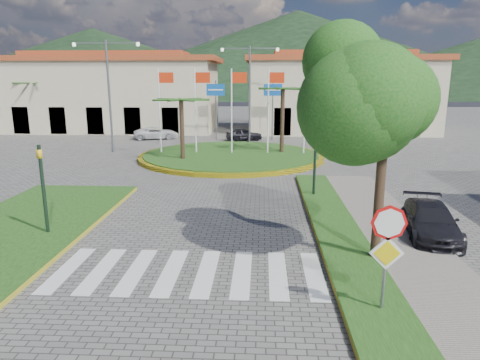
{
  "coord_description": "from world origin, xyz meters",
  "views": [
    {
      "loc": [
        2.12,
        -7.02,
        5.29
      ],
      "look_at": [
        1.34,
        8.0,
        1.74
      ],
      "focal_mm": 32.0,
      "sensor_mm": 36.0,
      "label": 1
    }
  ],
  "objects_px": {
    "car_side_right": "(430,221)",
    "white_van": "(156,133)",
    "car_dark_a": "(244,134)",
    "car_dark_b": "(314,129)",
    "deciduous_tree": "(388,84)",
    "stop_sign": "(387,243)",
    "roundabout_island": "(231,155)"
  },
  "relations": [
    {
      "from": "car_side_right",
      "to": "white_van",
      "type": "bearing_deg",
      "value": 132.55
    },
    {
      "from": "car_dark_a",
      "to": "car_side_right",
      "type": "distance_m",
      "value": 24.64
    },
    {
      "from": "white_van",
      "to": "car_dark_b",
      "type": "relative_size",
      "value": 1.05
    },
    {
      "from": "deciduous_tree",
      "to": "car_side_right",
      "type": "height_order",
      "value": "deciduous_tree"
    },
    {
      "from": "white_van",
      "to": "deciduous_tree",
      "type": "bearing_deg",
      "value": -167.96
    },
    {
      "from": "car_dark_a",
      "to": "car_dark_b",
      "type": "relative_size",
      "value": 0.84
    },
    {
      "from": "car_dark_a",
      "to": "deciduous_tree",
      "type": "bearing_deg",
      "value": 176.47
    },
    {
      "from": "car_dark_b",
      "to": "car_dark_a",
      "type": "bearing_deg",
      "value": 136.78
    },
    {
      "from": "white_van",
      "to": "stop_sign",
      "type": "bearing_deg",
      "value": -171.37
    },
    {
      "from": "car_dark_a",
      "to": "car_side_right",
      "type": "xyz_separation_m",
      "value": [
        7.4,
        -23.5,
        0.03
      ]
    },
    {
      "from": "car_dark_b",
      "to": "white_van",
      "type": "bearing_deg",
      "value": 119.91
    },
    {
      "from": "deciduous_tree",
      "to": "white_van",
      "type": "height_order",
      "value": "deciduous_tree"
    },
    {
      "from": "roundabout_island",
      "to": "car_dark_a",
      "type": "relative_size",
      "value": 3.98
    },
    {
      "from": "stop_sign",
      "to": "car_dark_b",
      "type": "height_order",
      "value": "stop_sign"
    },
    {
      "from": "deciduous_tree",
      "to": "car_dark_a",
      "type": "xyz_separation_m",
      "value": [
        -4.98,
        25.73,
        -4.63
      ]
    },
    {
      "from": "car_dark_b",
      "to": "car_side_right",
      "type": "height_order",
      "value": "car_dark_b"
    },
    {
      "from": "deciduous_tree",
      "to": "white_van",
      "type": "distance_m",
      "value": 29.59
    },
    {
      "from": "roundabout_island",
      "to": "white_van",
      "type": "bearing_deg",
      "value": 129.17
    },
    {
      "from": "car_dark_a",
      "to": "white_van",
      "type": "bearing_deg",
      "value": 72.18
    },
    {
      "from": "car_side_right",
      "to": "car_dark_b",
      "type": "bearing_deg",
      "value": 101.63
    },
    {
      "from": "roundabout_island",
      "to": "white_van",
      "type": "xyz_separation_m",
      "value": [
        -7.49,
        9.19,
        0.38
      ]
    },
    {
      "from": "stop_sign",
      "to": "deciduous_tree",
      "type": "bearing_deg",
      "value": 78.82
    },
    {
      "from": "stop_sign",
      "to": "car_dark_b",
      "type": "distance_m",
      "value": 32.53
    },
    {
      "from": "stop_sign",
      "to": "car_dark_a",
      "type": "relative_size",
      "value": 0.83
    },
    {
      "from": "roundabout_island",
      "to": "deciduous_tree",
      "type": "relative_size",
      "value": 1.87
    },
    {
      "from": "deciduous_tree",
      "to": "car_dark_a",
      "type": "bearing_deg",
      "value": 100.96
    },
    {
      "from": "stop_sign",
      "to": "white_van",
      "type": "bearing_deg",
      "value": 112.96
    },
    {
      "from": "deciduous_tree",
      "to": "car_dark_b",
      "type": "distance_m",
      "value": 29.79
    },
    {
      "from": "stop_sign",
      "to": "white_van",
      "type": "relative_size",
      "value": 0.67
    },
    {
      "from": "car_dark_a",
      "to": "car_dark_b",
      "type": "xyz_separation_m",
      "value": [
        6.55,
        3.68,
        0.08
      ]
    },
    {
      "from": "white_van",
      "to": "car_dark_b",
      "type": "distance_m",
      "value": 14.9
    },
    {
      "from": "car_dark_a",
      "to": "car_side_right",
      "type": "bearing_deg",
      "value": -177.01
    }
  ]
}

